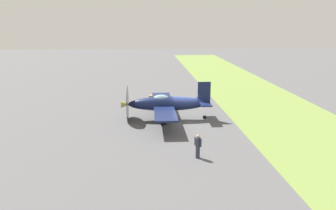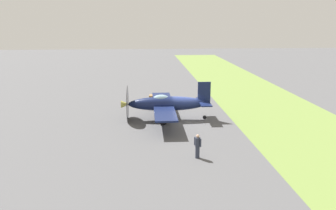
% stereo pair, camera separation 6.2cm
% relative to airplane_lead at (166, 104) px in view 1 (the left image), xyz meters
% --- Properties ---
extents(ground_plane, '(160.00, 160.00, 0.00)m').
position_rel_airplane_lead_xyz_m(ground_plane, '(-0.14, -1.87, -1.61)').
color(ground_plane, '#515154').
extents(grass_verge, '(120.00, 11.00, 0.01)m').
position_rel_airplane_lead_xyz_m(grass_verge, '(-0.14, -11.83, -1.61)').
color(grass_verge, olive).
rests_on(grass_verge, ground).
extents(airplane_lead, '(10.74, 8.55, 3.85)m').
position_rel_airplane_lead_xyz_m(airplane_lead, '(0.00, 0.00, 0.00)').
color(airplane_lead, '#141E47').
rests_on(airplane_lead, ground).
extents(ground_crew_chief, '(0.50, 0.45, 1.73)m').
position_rel_airplane_lead_xyz_m(ground_crew_chief, '(-9.32, -1.56, -0.70)').
color(ground_crew_chief, '#2D3342').
rests_on(ground_crew_chief, ground).
extents(supply_crate, '(0.98, 0.98, 0.64)m').
position_rel_airplane_lead_xyz_m(supply_crate, '(8.16, 1.03, -1.29)').
color(supply_crate, olive).
rests_on(supply_crate, ground).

